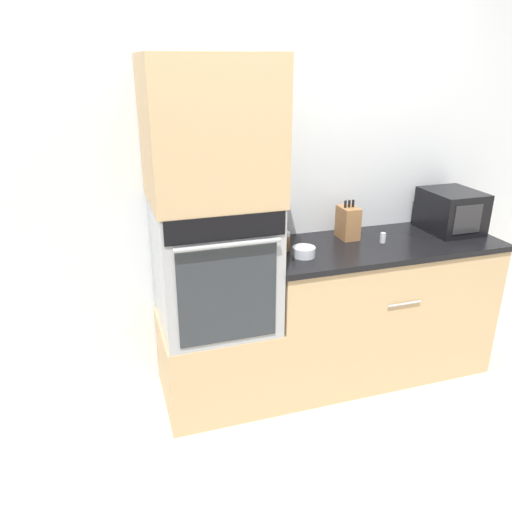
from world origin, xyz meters
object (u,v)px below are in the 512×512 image
object	(u,v)px
wall_oven	(215,264)
microwave	(451,211)
condiment_jar_near	(286,241)
knife_block	(348,223)
condiment_jar_mid	(383,238)
bowl	(304,252)

from	to	relation	value
wall_oven	microwave	distance (m)	1.62
microwave	condiment_jar_near	xyz separation A→B (m)	(-1.16, -0.02, -0.08)
knife_block	condiment_jar_mid	world-z (taller)	knife_block
microwave	condiment_jar_mid	xyz separation A→B (m)	(-0.54, -0.08, -0.10)
wall_oven	condiment_jar_mid	size ratio (longest dim) A/B	11.72
microwave	knife_block	world-z (taller)	microwave
knife_block	bowl	bearing A→B (deg)	-150.86
bowl	knife_block	bearing A→B (deg)	29.14
bowl	condiment_jar_near	bearing A→B (deg)	117.81
knife_block	condiment_jar_near	world-z (taller)	knife_block
condiment_jar_near	condiment_jar_mid	xyz separation A→B (m)	(0.62, -0.05, -0.03)
wall_oven	bowl	bearing A→B (deg)	-8.75
knife_block	condiment_jar_mid	size ratio (longest dim) A/B	3.93
condiment_jar_mid	microwave	bearing A→B (deg)	7.96
condiment_jar_near	condiment_jar_mid	size ratio (longest dim) A/B	1.86
knife_block	condiment_jar_mid	bearing A→B (deg)	-40.63
microwave	condiment_jar_near	bearing A→B (deg)	-178.88
wall_oven	condiment_jar_mid	xyz separation A→B (m)	(1.07, -0.01, 0.05)
bowl	condiment_jar_mid	xyz separation A→B (m)	(0.56, 0.07, 0.00)
wall_oven	knife_block	bearing A→B (deg)	8.67
wall_oven	condiment_jar_near	size ratio (longest dim) A/B	6.31
bowl	wall_oven	bearing A→B (deg)	171.25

